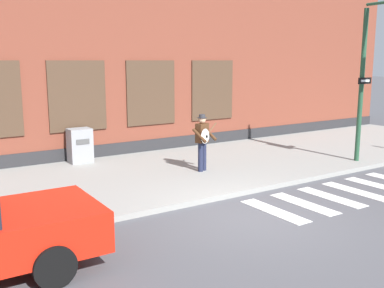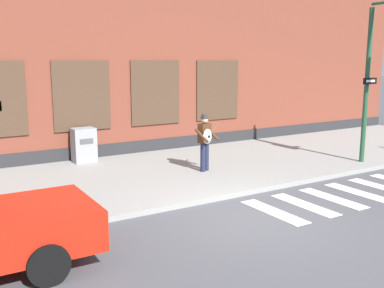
% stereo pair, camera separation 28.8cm
% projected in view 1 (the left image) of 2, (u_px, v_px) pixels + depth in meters
% --- Properties ---
extents(ground_plane, '(160.00, 160.00, 0.00)m').
position_uv_depth(ground_plane, '(253.00, 218.00, 9.74)').
color(ground_plane, '#4C4C51').
extents(sidewalk, '(28.00, 5.81, 0.13)m').
position_uv_depth(sidewalk, '(158.00, 174.00, 13.24)').
color(sidewalk, gray).
rests_on(sidewalk, ground).
extents(building_backdrop, '(28.00, 4.06, 7.19)m').
position_uv_depth(building_backdrop, '(93.00, 54.00, 16.63)').
color(building_backdrop, brown).
rests_on(building_backdrop, ground).
extents(crosswalk, '(5.20, 1.90, 0.01)m').
position_uv_depth(crosswalk, '(343.00, 194.00, 11.44)').
color(crosswalk, silver).
rests_on(crosswalk, ground).
extents(busker, '(0.78, 0.65, 1.69)m').
position_uv_depth(busker, '(203.00, 139.00, 13.15)').
color(busker, '#1E233D').
rests_on(busker, sidewalk).
extents(utility_box, '(0.71, 0.58, 1.10)m').
position_uv_depth(utility_box, '(80.00, 145.00, 14.36)').
color(utility_box, gray).
rests_on(utility_box, sidewalk).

